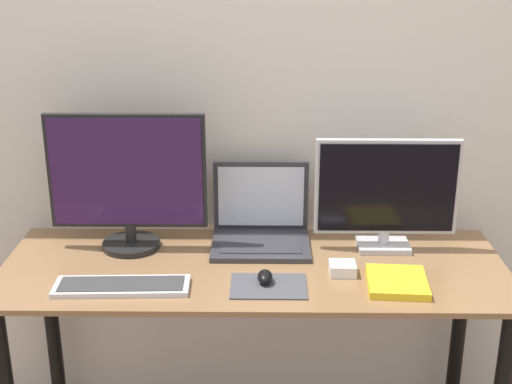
{
  "coord_description": "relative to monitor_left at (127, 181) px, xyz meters",
  "views": [
    {
      "loc": [
        0.03,
        -1.78,
        1.77
      ],
      "look_at": [
        0.01,
        0.37,
        0.99
      ],
      "focal_mm": 50.0,
      "sensor_mm": 36.0,
      "label": 1
    }
  ],
  "objects": [
    {
      "name": "mouse",
      "position": [
        0.46,
        -0.27,
        -0.22
      ],
      "size": [
        0.05,
        0.07,
        0.04
      ],
      "color": "black",
      "rests_on": "mousepad"
    },
    {
      "name": "desk",
      "position": [
        0.42,
        -0.14,
        -0.37
      ],
      "size": [
        1.63,
        0.6,
        0.76
      ],
      "color": "olive",
      "rests_on": "ground_plane"
    },
    {
      "name": "mousepad",
      "position": [
        0.47,
        -0.29,
        -0.24
      ],
      "size": [
        0.23,
        0.17,
        0.0
      ],
      "color": "#47474C",
      "rests_on": "desk"
    },
    {
      "name": "power_brick",
      "position": [
        0.7,
        -0.2,
        -0.22
      ],
      "size": [
        0.08,
        0.07,
        0.04
      ],
      "color": "white",
      "rests_on": "desk"
    },
    {
      "name": "keyboard",
      "position": [
        0.02,
        -0.3,
        -0.23
      ],
      "size": [
        0.41,
        0.14,
        0.02
      ],
      "color": "silver",
      "rests_on": "desk"
    },
    {
      "name": "laptop",
      "position": [
        0.44,
        0.05,
        -0.18
      ],
      "size": [
        0.33,
        0.26,
        0.26
      ],
      "color": "#333338",
      "rests_on": "desk"
    },
    {
      "name": "monitor_left",
      "position": [
        0.0,
        0.0,
        0.0
      ],
      "size": [
        0.52,
        0.2,
        0.47
      ],
      "color": "black",
      "rests_on": "desk"
    },
    {
      "name": "wall_back",
      "position": [
        0.42,
        0.22,
        0.25
      ],
      "size": [
        7.0,
        0.05,
        2.5
      ],
      "color": "silver",
      "rests_on": "ground_plane"
    },
    {
      "name": "book",
      "position": [
        0.86,
        -0.27,
        -0.23
      ],
      "size": [
        0.19,
        0.21,
        0.02
      ],
      "color": "yellow",
      "rests_on": "desk"
    },
    {
      "name": "monitor_right",
      "position": [
        0.86,
        0.0,
        -0.04
      ],
      "size": [
        0.47,
        0.12,
        0.38
      ],
      "color": "silver",
      "rests_on": "desk"
    }
  ]
}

